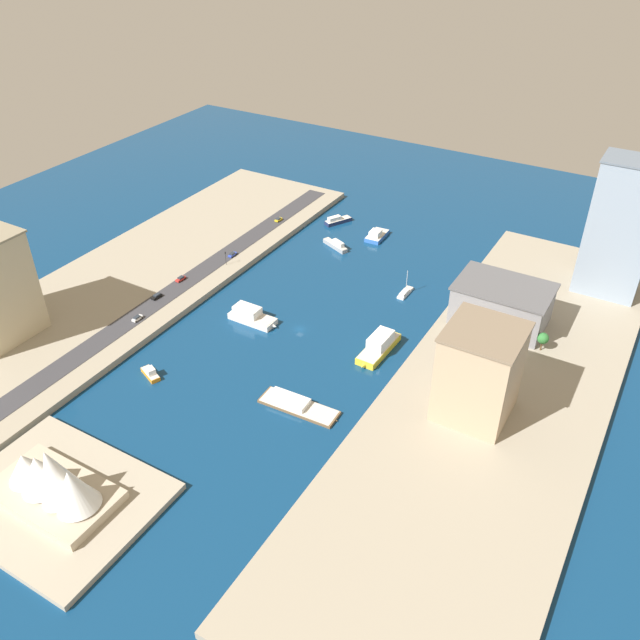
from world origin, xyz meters
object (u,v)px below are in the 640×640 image
at_px(sailboat_small_white, 405,292).
at_px(hatchback_blue, 232,254).
at_px(apartment_midrise_tan, 479,372).
at_px(warehouse_low_gray, 502,304).
at_px(pickup_red, 181,279).
at_px(barge_flat_brown, 295,404).
at_px(catamaran_blue, 377,235).
at_px(taxi_yellow_cab, 278,219).
at_px(ferry_yellow_fast, 379,346).
at_px(van_white, 137,318).
at_px(opera_landmark, 52,480).
at_px(patrol_launch_navy, 338,220).
at_px(ferry_white_commuter, 251,316).
at_px(yacht_sleek_gray, 335,245).
at_px(suv_black, 157,296).
at_px(tower_tall_glass, 621,229).
at_px(traffic_light_waterfront, 226,256).
at_px(water_taxi_orange, 150,373).

distance_m(sailboat_small_white, hatchback_blue, 81.92).
height_order(sailboat_small_white, apartment_midrise_tan, apartment_midrise_tan).
distance_m(warehouse_low_gray, pickup_red, 134.59).
height_order(barge_flat_brown, warehouse_low_gray, warehouse_low_gray).
distance_m(catamaran_blue, taxi_yellow_cab, 50.74).
distance_m(ferry_yellow_fast, pickup_red, 95.03).
distance_m(hatchback_blue, taxi_yellow_cab, 41.36).
height_order(van_white, opera_landmark, opera_landmark).
distance_m(patrol_launch_navy, catamaran_blue, 25.12).
relative_size(pickup_red, hatchback_blue, 1.03).
xyz_separation_m(ferry_white_commuter, van_white, (36.70, 25.47, 1.21)).
xyz_separation_m(patrol_launch_navy, apartment_midrise_tan, (-108.60, 104.13, 17.26)).
relative_size(yacht_sleek_gray, sailboat_small_white, 1.45).
distance_m(ferry_white_commuter, van_white, 44.68).
bearing_deg(suv_black, apartment_midrise_tan, -179.93).
relative_size(yacht_sleek_gray, barge_flat_brown, 0.57).
relative_size(yacht_sleek_gray, tower_tall_glass, 0.29).
xyz_separation_m(ferry_yellow_fast, hatchback_blue, (88.85, -28.21, 0.81)).
height_order(ferry_yellow_fast, apartment_midrise_tan, apartment_midrise_tan).
distance_m(pickup_red, suv_black, 16.05).
height_order(suv_black, traffic_light_waterfront, traffic_light_waterfront).
bearing_deg(taxi_yellow_cab, ferry_yellow_fast, 142.51).
distance_m(catamaran_blue, ferry_yellow_fast, 92.51).
height_order(ferry_white_commuter, ferry_yellow_fast, ferry_yellow_fast).
height_order(ferry_white_commuter, patrol_launch_navy, ferry_white_commuter).
height_order(patrol_launch_navy, traffic_light_waterfront, traffic_light_waterfront).
distance_m(ferry_white_commuter, taxi_yellow_cab, 85.68).
xyz_separation_m(yacht_sleek_gray, patrol_launch_navy, (12.06, -23.86, -0.08)).
height_order(sailboat_small_white, taxi_yellow_cab, sailboat_small_white).
bearing_deg(warehouse_low_gray, apartment_midrise_tan, 99.06).
xyz_separation_m(yacht_sleek_gray, sailboat_small_white, (-46.10, 21.60, -0.69)).
xyz_separation_m(yacht_sleek_gray, barge_flat_brown, (-43.49, 105.74, -0.44)).
relative_size(tower_tall_glass, opera_landmark, 1.55).
bearing_deg(ferry_yellow_fast, apartment_midrise_tan, 158.51).
distance_m(water_taxi_orange, hatchback_blue, 86.28).
xyz_separation_m(sailboat_small_white, apartment_midrise_tan, (-50.44, 58.66, 17.87)).
xyz_separation_m(patrol_launch_navy, traffic_light_waterfront, (20.17, 67.13, 5.48)).
bearing_deg(catamaran_blue, van_white, 67.35).
xyz_separation_m(warehouse_low_gray, opera_landmark, (80.64, 149.48, -1.33)).
distance_m(water_taxi_orange, pickup_red, 61.96).
distance_m(yacht_sleek_gray, hatchback_blue, 49.54).
distance_m(ferry_white_commuter, barge_flat_brown, 54.78).
bearing_deg(barge_flat_brown, van_white, -6.60).
height_order(tower_tall_glass, taxi_yellow_cab, tower_tall_glass).
xyz_separation_m(catamaran_blue, apartment_midrise_tan, (-83.96, 99.24, 17.12)).
bearing_deg(yacht_sleek_gray, hatchback_blue, 45.65).
xyz_separation_m(patrol_launch_navy, water_taxi_orange, (-2.30, 141.86, -0.11)).
height_order(yacht_sleek_gray, ferry_yellow_fast, ferry_yellow_fast).
height_order(suv_black, van_white, same).
bearing_deg(opera_landmark, warehouse_low_gray, -118.35).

